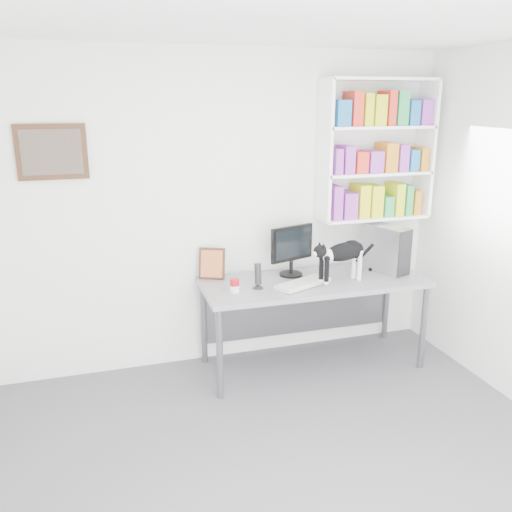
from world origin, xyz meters
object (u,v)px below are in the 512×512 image
speaker (258,275)px  pc_tower (386,249)px  desk (313,323)px  leaning_print (212,263)px  keyboard (303,283)px  soup_can (235,286)px  cat (342,262)px  monitor (291,250)px  bookshelf (377,150)px

speaker → pc_tower: bearing=5.5°
desk → pc_tower: bearing=4.6°
desk → leaning_print: 1.03m
keyboard → soup_can: (-0.58, 0.01, 0.04)m
speaker → soup_can: size_ratio=1.98×
desk → soup_can: size_ratio=17.25×
speaker → leaning_print: bearing=130.2°
desk → cat: cat is taller
keyboard → leaning_print: leaning_print is taller
speaker → leaning_print: 0.47m
desk → pc_tower: size_ratio=4.63×
speaker → soup_can: 0.22m
speaker → soup_can: (-0.21, -0.03, -0.05)m
keyboard → speaker: (-0.38, 0.04, 0.09)m
keyboard → cat: 0.38m
monitor → bookshelf: bearing=-11.4°
pc_tower → leaning_print: 1.55m
monitor → cat: 0.46m
monitor → leaning_print: (-0.68, 0.12, -0.09)m
bookshelf → monitor: size_ratio=2.73×
bookshelf → monitor: bearing=-173.8°
bookshelf → monitor: 1.17m
desk → pc_tower: pc_tower is taller
leaning_print → speaker: bearing=-25.3°
bookshelf → soup_can: bearing=-165.5°
speaker → monitor: bearing=32.7°
desk → monitor: size_ratio=4.22×
keyboard → cat: bearing=-28.2°
bookshelf → desk: bearing=-158.6°
bookshelf → speaker: (-1.20, -0.33, -0.94)m
monitor → leaning_print: bearing=152.3°
leaning_print → desk: bearing=5.0°
pc_tower → soup_can: size_ratio=3.73×
keyboard → leaning_print: (-0.68, 0.40, 0.12)m
desk → monitor: bearing=129.8°
speaker → desk: bearing=7.2°
soup_can → cat: 0.93m
desk → speaker: size_ratio=8.72×
pc_tower → soup_can: (-1.43, -0.14, -0.15)m
bookshelf → soup_can: 1.76m
bookshelf → desk: (-0.68, -0.27, -1.45)m
bookshelf → soup_can: (-1.41, -0.36, -1.00)m
leaning_print → soup_can: leaning_print is taller
monitor → pc_tower: bearing=-26.4°
speaker → cat: cat is taller
monitor → speaker: bearing=-165.3°
monitor → keyboard: 0.35m
bookshelf → keyboard: bookshelf is taller
bookshelf → pc_tower: size_ratio=2.99×
desk → leaning_print: bearing=160.9°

